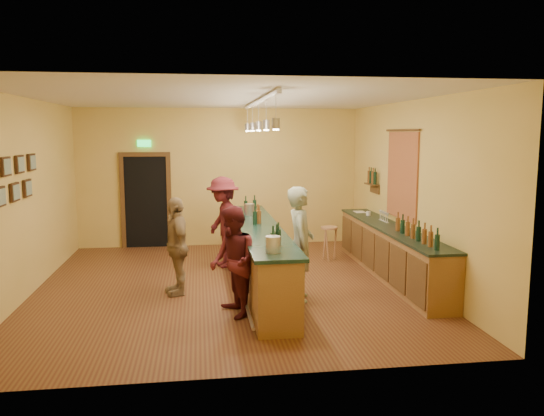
{
  "coord_description": "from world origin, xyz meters",
  "views": [
    {
      "loc": [
        -0.49,
        -8.93,
        2.62
      ],
      "look_at": [
        0.78,
        0.2,
        1.32
      ],
      "focal_mm": 35.0,
      "sensor_mm": 36.0,
      "label": 1
    }
  ],
  "objects": [
    {
      "name": "picture_grid",
      "position": [
        -3.21,
        -0.75,
        1.95
      ],
      "size": [
        0.06,
        2.2,
        0.7
      ],
      "primitive_type": null,
      "color": "#382111",
      "rests_on": "wall_left"
    },
    {
      "name": "tasting_bar",
      "position": [
        0.52,
        -0.0,
        0.61
      ],
      "size": [
        0.73,
        5.1,
        1.38
      ],
      "color": "brown",
      "rests_on": "floor"
    },
    {
      "name": "wall_left",
      "position": [
        -3.25,
        0.0,
        1.6
      ],
      "size": [
        0.02,
        7.0,
        3.2
      ],
      "primitive_type": "cube",
      "color": "gold",
      "rests_on": "floor"
    },
    {
      "name": "tapestry",
      "position": [
        3.23,
        0.4,
        1.85
      ],
      "size": [
        0.03,
        1.4,
        1.6
      ],
      "primitive_type": "cube",
      "color": "maroon",
      "rests_on": "wall_right"
    },
    {
      "name": "back_counter",
      "position": [
        2.97,
        0.18,
        0.49
      ],
      "size": [
        0.6,
        4.55,
        1.27
      ],
      "color": "brown",
      "rests_on": "floor"
    },
    {
      "name": "floor",
      "position": [
        0.0,
        0.0,
        0.0
      ],
      "size": [
        7.0,
        7.0,
        0.0
      ],
      "primitive_type": "plane",
      "color": "#552718",
      "rests_on": "ground"
    },
    {
      "name": "bottle_shelf",
      "position": [
        3.17,
        1.9,
        1.67
      ],
      "size": [
        0.17,
        0.55,
        0.54
      ],
      "color": "#442D14",
      "rests_on": "wall_right"
    },
    {
      "name": "wall_back",
      "position": [
        0.0,
        3.5,
        1.6
      ],
      "size": [
        6.5,
        0.02,
        3.2
      ],
      "primitive_type": "cube",
      "color": "gold",
      "rests_on": "floor"
    },
    {
      "name": "pendant_track",
      "position": [
        0.52,
        -0.0,
        2.98
      ],
      "size": [
        0.11,
        4.6,
        0.5
      ],
      "color": "silver",
      "rests_on": "ceiling"
    },
    {
      "name": "customer_c",
      "position": [
        -0.03,
        1.39,
        0.89
      ],
      "size": [
        0.97,
        1.3,
        1.79
      ],
      "primitive_type": "imported",
      "rotation": [
        0.0,
        0.0,
        -1.28
      ],
      "color": "#59191E",
      "rests_on": "floor"
    },
    {
      "name": "ceiling",
      "position": [
        0.0,
        0.0,
        3.2
      ],
      "size": [
        6.5,
        7.0,
        0.02
      ],
      "primitive_type": "cube",
      "color": "silver",
      "rests_on": "wall_back"
    },
    {
      "name": "bar_stool",
      "position": [
        2.17,
        1.6,
        0.56
      ],
      "size": [
        0.34,
        0.34,
        0.71
      ],
      "rotation": [
        0.0,
        0.0,
        0.14
      ],
      "color": "#AD814E",
      "rests_on": "floor"
    },
    {
      "name": "customer_b",
      "position": [
        -0.87,
        -0.33,
        0.8
      ],
      "size": [
        0.6,
        1.01,
        1.6
      ],
      "primitive_type": "imported",
      "rotation": [
        0.0,
        0.0,
        -1.33
      ],
      "color": "#997A51",
      "rests_on": "floor"
    },
    {
      "name": "wall_right",
      "position": [
        3.25,
        0.0,
        1.6
      ],
      "size": [
        0.02,
        7.0,
        3.2
      ],
      "primitive_type": "cube",
      "color": "gold",
      "rests_on": "floor"
    },
    {
      "name": "bartender",
      "position": [
        1.07,
        -0.9,
        0.9
      ],
      "size": [
        0.53,
        0.72,
        1.81
      ],
      "primitive_type": "imported",
      "rotation": [
        0.0,
        0.0,
        1.42
      ],
      "color": "gray",
      "rests_on": "floor"
    },
    {
      "name": "wall_front",
      "position": [
        0.0,
        -3.5,
        1.6
      ],
      "size": [
        6.5,
        0.02,
        3.2
      ],
      "primitive_type": "cube",
      "color": "gold",
      "rests_on": "floor"
    },
    {
      "name": "customer_a",
      "position": [
        -0.03,
        -1.54,
        0.8
      ],
      "size": [
        0.77,
        0.9,
        1.6
      ],
      "primitive_type": "imported",
      "rotation": [
        0.0,
        0.0,
        -1.33
      ],
      "color": "#59191E",
      "rests_on": "floor"
    },
    {
      "name": "doorway",
      "position": [
        -1.7,
        3.47,
        1.13
      ],
      "size": [
        1.15,
        0.09,
        2.48
      ],
      "color": "black",
      "rests_on": "wall_back"
    }
  ]
}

